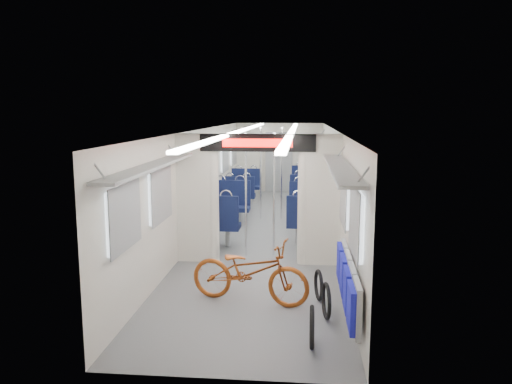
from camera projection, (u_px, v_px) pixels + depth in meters
carriage at (265, 168)px, 10.46m from camera, size 12.00×12.02×2.31m
bicycle at (250, 271)px, 7.03m from camera, size 1.83×1.00×0.91m
flip_bench at (348, 282)px, 6.22m from camera, size 0.12×2.16×0.57m
bike_hoop_a at (312, 329)px, 5.69m from camera, size 0.05×0.51×0.51m
bike_hoop_b at (326, 303)px, 6.50m from camera, size 0.12×0.49×0.49m
bike_hoop_c at (319, 287)px, 7.14m from camera, size 0.13×0.45×0.45m
seat_bay_near_left at (223, 209)px, 10.91m from camera, size 0.96×2.33×1.18m
seat_bay_near_right at (309, 209)px, 11.03m from camera, size 0.93×2.18×1.13m
seat_bay_far_left at (242, 187)px, 14.38m from camera, size 0.88×1.95×1.06m
seat_bay_far_right at (307, 186)px, 14.21m from camera, size 0.96×2.29×1.17m
stanchion_near_left at (246, 195)px, 9.22m from camera, size 0.04×0.04×2.30m
stanchion_near_right at (274, 195)px, 9.25m from camera, size 0.04×0.04×2.30m
stanchion_far_left at (261, 174)px, 12.43m from camera, size 0.04×0.04×2.30m
stanchion_far_right at (281, 174)px, 12.42m from camera, size 0.04×0.04×2.30m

